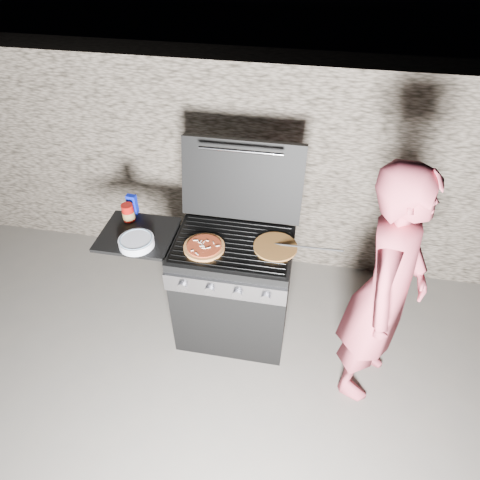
% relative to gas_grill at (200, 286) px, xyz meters
% --- Properties ---
extents(ground, '(50.00, 50.00, 0.00)m').
position_rel_gas_grill_xyz_m(ground, '(0.25, 0.00, -0.46)').
color(ground, '#5E5A53').
extents(stone_wall, '(8.00, 0.35, 1.80)m').
position_rel_gas_grill_xyz_m(stone_wall, '(0.25, 1.05, 0.44)').
color(stone_wall, gray).
rests_on(stone_wall, ground).
extents(gas_grill, '(1.34, 0.79, 0.91)m').
position_rel_gas_grill_xyz_m(gas_grill, '(0.00, 0.00, 0.00)').
color(gas_grill, black).
rests_on(gas_grill, ground).
extents(pizza_topped, '(0.29, 0.29, 0.03)m').
position_rel_gas_grill_xyz_m(pizza_topped, '(0.08, -0.08, 0.47)').
color(pizza_topped, '#A9713A').
rests_on(pizza_topped, gas_grill).
extents(pizza_plain, '(0.38, 0.38, 0.02)m').
position_rel_gas_grill_xyz_m(pizza_plain, '(0.53, 0.01, 0.46)').
color(pizza_plain, '#B9813D').
rests_on(pizza_plain, gas_grill).
extents(sauce_jar, '(0.11, 0.11, 0.13)m').
position_rel_gas_grill_xyz_m(sauce_jar, '(-0.53, 0.13, 0.51)').
color(sauce_jar, '#9E0F0B').
rests_on(sauce_jar, gas_grill).
extents(blue_carton, '(0.07, 0.04, 0.15)m').
position_rel_gas_grill_xyz_m(blue_carton, '(-0.53, 0.22, 0.52)').
color(blue_carton, '#0818B7').
rests_on(blue_carton, gas_grill).
extents(plate_stack, '(0.30, 0.30, 0.05)m').
position_rel_gas_grill_xyz_m(plate_stack, '(-0.37, -0.12, 0.47)').
color(plate_stack, white).
rests_on(plate_stack, gas_grill).
extents(person, '(0.61, 0.74, 1.75)m').
position_rel_gas_grill_xyz_m(person, '(1.23, -0.23, 0.42)').
color(person, '#BF4858').
rests_on(person, ground).
extents(tongs, '(0.48, 0.10, 0.10)m').
position_rel_gas_grill_xyz_m(tongs, '(0.73, 0.00, 0.50)').
color(tongs, black).
rests_on(tongs, gas_grill).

